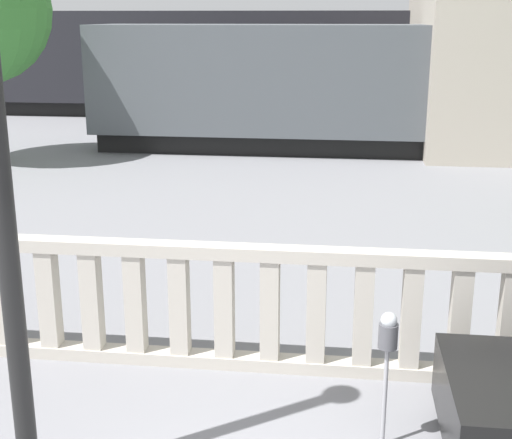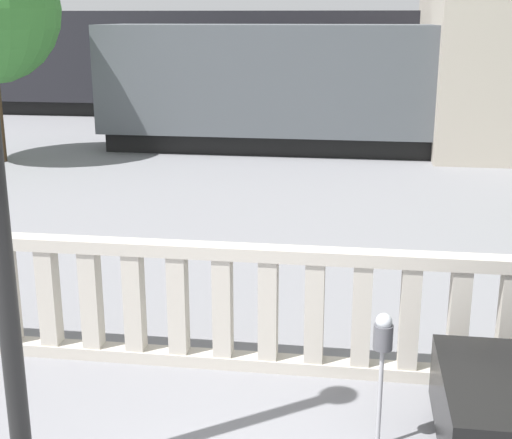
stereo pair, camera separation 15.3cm
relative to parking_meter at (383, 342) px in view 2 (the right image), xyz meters
name	(u,v)px [view 2 (the right image)]	position (x,y,z in m)	size (l,w,h in m)	color
balustrade	(291,311)	(-0.92, 1.32, -0.33)	(15.99, 0.24, 1.41)	#BCB5A8
parking_meter	(383,342)	(0.00, 0.00, 0.00)	(0.17, 0.17, 1.30)	#99999E
train_near	(431,87)	(1.63, 14.75, 0.83)	(18.12, 2.94, 4.12)	black
train_far	(213,62)	(-5.98, 21.88, 1.02)	(28.76, 2.87, 4.53)	black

